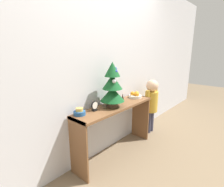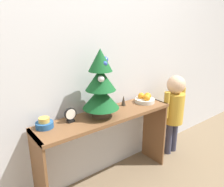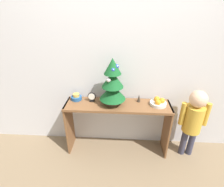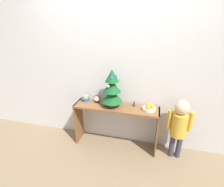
{
  "view_description": "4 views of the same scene",
  "coord_description": "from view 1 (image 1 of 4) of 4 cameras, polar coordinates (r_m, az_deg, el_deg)",
  "views": [
    {
      "loc": [
        -1.68,
        -1.23,
        1.43
      ],
      "look_at": [
        -0.08,
        0.16,
        0.89
      ],
      "focal_mm": 28.0,
      "sensor_mm": 36.0,
      "label": 1
    },
    {
      "loc": [
        -1.05,
        -1.25,
        1.46
      ],
      "look_at": [
        0.03,
        0.14,
        0.9
      ],
      "focal_mm": 35.0,
      "sensor_mm": 36.0,
      "label": 2
    },
    {
      "loc": [
        0.04,
        -1.66,
        1.8
      ],
      "look_at": [
        -0.07,
        0.2,
        0.84
      ],
      "focal_mm": 28.0,
      "sensor_mm": 36.0,
      "label": 3
    },
    {
      "loc": [
        0.52,
        -2.11,
        1.93
      ],
      "look_at": [
        -0.06,
        0.15,
        0.92
      ],
      "focal_mm": 28.0,
      "sensor_mm": 36.0,
      "label": 4
    }
  ],
  "objects": [
    {
      "name": "ground_plane",
      "position": [
        2.53,
        4.1,
        -20.16
      ],
      "size": [
        12.0,
        12.0,
        0.0
      ],
      "primitive_type": "plane",
      "color": "#7A664C"
    },
    {
      "name": "back_wall",
      "position": [
        2.33,
        -2.83,
        9.89
      ],
      "size": [
        7.0,
        0.05,
        2.5
      ],
      "primitive_type": "cube",
      "color": "silver",
      "rests_on": "ground_plane"
    },
    {
      "name": "console_table",
      "position": [
        2.35,
        1.11,
        -7.42
      ],
      "size": [
        1.29,
        0.33,
        0.71
      ],
      "color": "brown",
      "rests_on": "ground_plane"
    },
    {
      "name": "mini_tree",
      "position": [
        2.18,
        0.11,
        2.53
      ],
      "size": [
        0.31,
        0.31,
        0.57
      ],
      "color": "#4C3828",
      "rests_on": "console_table"
    },
    {
      "name": "fruit_bowl",
      "position": [
        2.68,
        7.59,
        -0.6
      ],
      "size": [
        0.2,
        0.2,
        0.09
      ],
      "color": "silver",
      "rests_on": "console_table"
    },
    {
      "name": "singing_bowl",
      "position": [
        2.0,
        -10.56,
        -6.03
      ],
      "size": [
        0.13,
        0.13,
        0.08
      ],
      "color": "#235189",
      "rests_on": "console_table"
    },
    {
      "name": "desk_clock",
      "position": [
        2.09,
        -5.7,
        -4.14
      ],
      "size": [
        0.1,
        0.04,
        0.12
      ],
      "color": "black",
      "rests_on": "console_table"
    },
    {
      "name": "figurine",
      "position": [
        2.53,
        3.5,
        -1.06
      ],
      "size": [
        0.04,
        0.04,
        0.1
      ],
      "color": "#382D23",
      "rests_on": "console_table"
    },
    {
      "name": "child_figure",
      "position": [
        3.05,
        12.73,
        -2.12
      ],
      "size": [
        0.34,
        0.22,
        0.93
      ],
      "color": "#38384C",
      "rests_on": "ground_plane"
    }
  ]
}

